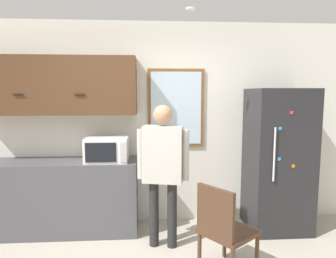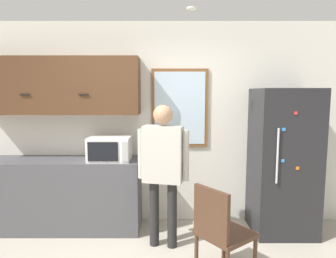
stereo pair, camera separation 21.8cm
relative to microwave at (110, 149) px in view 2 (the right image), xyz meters
The scene contains 9 objects.
back_wall 0.68m from the microwave, 34.67° to the left, with size 6.00×0.06×2.70m.
counter 0.90m from the microwave, behind, with size 2.05×0.55×0.92m.
upper_cabinets 1.04m from the microwave, 166.90° to the left, with size 2.05×0.36×0.72m.
microwave is the anchor object (origin of this frame).
person 0.79m from the microwave, 30.60° to the right, with size 0.58×0.31×1.64m.
refrigerator 2.19m from the microwave, ahead, with size 0.74×0.69×1.82m.
chair 1.68m from the microwave, 39.35° to the right, with size 0.64×0.64×0.91m.
window 1.06m from the microwave, 19.34° to the left, with size 0.75×0.05×1.04m.
ceiling_light 1.92m from the microwave, 18.82° to the right, with size 0.11×0.11×0.01m.
Camera 2 is at (0.22, -2.22, 1.77)m, focal length 32.00 mm.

